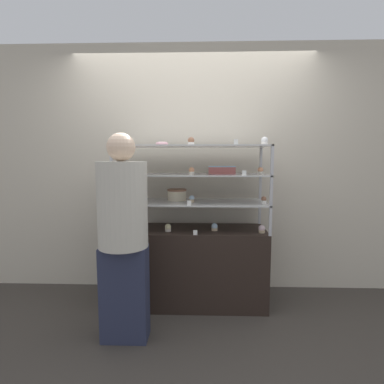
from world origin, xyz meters
TOP-DOWN VIEW (x-y plane):
  - ground_plane at (0.00, 0.00)m, footprint 20.00×20.00m
  - back_wall at (0.00, 0.40)m, footprint 8.00×0.05m
  - display_base at (0.00, 0.00)m, footprint 1.41×0.51m
  - display_riser_lower at (0.00, 0.00)m, footprint 1.41×0.51m
  - display_riser_middle at (0.00, 0.00)m, footprint 1.41×0.51m
  - display_riser_upper at (0.00, 0.00)m, footprint 1.41×0.51m
  - layer_cake_centerpiece at (-0.15, 0.08)m, footprint 0.19×0.19m
  - sheet_cake_frosted at (0.28, 0.04)m, footprint 0.25×0.14m
  - cupcake_0 at (-0.66, -0.09)m, footprint 0.06×0.06m
  - cupcake_1 at (-0.22, -0.11)m, footprint 0.06×0.06m
  - cupcake_2 at (0.21, -0.07)m, footprint 0.06×0.06m
  - cupcake_3 at (0.64, -0.13)m, footprint 0.06×0.06m
  - price_tag_0 at (0.04, -0.24)m, footprint 0.04×0.00m
  - cupcake_4 at (-0.65, -0.06)m, footprint 0.05×0.05m
  - cupcake_5 at (0.00, -0.05)m, footprint 0.05×0.05m
  - cupcake_6 at (0.66, -0.10)m, footprint 0.05×0.05m
  - price_tag_1 at (-0.02, -0.24)m, footprint 0.04×0.00m
  - cupcake_7 at (-0.65, -0.04)m, footprint 0.05×0.05m
  - cupcake_8 at (0.00, -0.11)m, footprint 0.05×0.05m
  - cupcake_9 at (0.63, -0.05)m, footprint 0.05×0.05m
  - price_tag_2 at (0.46, -0.24)m, footprint 0.04×0.00m
  - cupcake_10 at (-0.64, -0.07)m, footprint 0.06×0.06m
  - cupcake_11 at (-0.01, -0.07)m, footprint 0.06×0.06m
  - cupcake_12 at (0.65, -0.09)m, footprint 0.06×0.06m
  - price_tag_3 at (0.38, -0.24)m, footprint 0.04×0.00m
  - donut_glazed at (-0.28, 0.00)m, footprint 0.12×0.12m
  - customer_figure at (-0.50, -0.62)m, footprint 0.37×0.37m

SIDE VIEW (x-z plane):
  - ground_plane at x=0.00m, z-range 0.00..0.00m
  - display_base at x=0.00m, z-range 0.00..0.74m
  - price_tag_0 at x=0.04m, z-range 0.74..0.78m
  - cupcake_0 at x=-0.66m, z-range 0.74..0.81m
  - cupcake_1 at x=-0.22m, z-range 0.74..0.81m
  - cupcake_2 at x=0.21m, z-range 0.74..0.81m
  - cupcake_3 at x=0.64m, z-range 0.74..0.81m
  - customer_figure at x=-0.50m, z-range 0.06..1.66m
  - display_riser_lower at x=0.00m, z-range 0.86..1.12m
  - price_tag_1 at x=-0.02m, z-range 1.01..1.05m
  - cupcake_4 at x=-0.65m, z-range 1.00..1.07m
  - cupcake_5 at x=0.00m, z-range 1.00..1.07m
  - cupcake_6 at x=0.66m, z-range 1.00..1.07m
  - layer_cake_centerpiece at x=-0.15m, z-range 1.01..1.12m
  - display_riser_middle at x=0.00m, z-range 1.12..1.39m
  - price_tag_2 at x=0.46m, z-range 1.27..1.31m
  - back_wall at x=0.00m, z-range 0.00..2.60m
  - cupcake_7 at x=-0.65m, z-range 1.27..1.33m
  - cupcake_8 at x=0.00m, z-range 1.27..1.33m
  - cupcake_9 at x=0.63m, z-range 1.27..1.33m
  - sheet_cake_frosted at x=0.28m, z-range 1.27..1.34m
  - display_riser_upper at x=0.00m, z-range 1.39..1.65m
  - donut_glazed at x=-0.28m, z-range 1.53..1.57m
  - price_tag_3 at x=0.38m, z-range 1.53..1.58m
  - cupcake_10 at x=-0.64m, z-range 1.53..1.61m
  - cupcake_11 at x=-0.01m, z-range 1.53..1.61m
  - cupcake_12 at x=0.65m, z-range 1.53..1.61m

